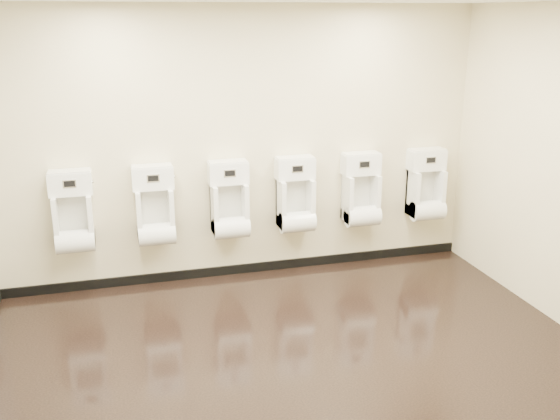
# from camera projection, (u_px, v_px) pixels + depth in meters

# --- Properties ---
(ground) EXTENTS (5.00, 3.50, 0.00)m
(ground) POSITION_uv_depth(u_px,v_px,m) (291.00, 352.00, 5.19)
(ground) COLOR black
(ground) RESTS_ON ground
(back_wall) EXTENTS (5.00, 0.02, 2.80)m
(back_wall) POSITION_uv_depth(u_px,v_px,m) (243.00, 146.00, 6.38)
(back_wall) COLOR beige
(back_wall) RESTS_ON ground
(front_wall) EXTENTS (5.00, 0.02, 2.80)m
(front_wall) POSITION_uv_depth(u_px,v_px,m) (388.00, 280.00, 3.16)
(front_wall) COLOR beige
(front_wall) RESTS_ON ground
(skirting_back) EXTENTS (5.00, 0.02, 0.10)m
(skirting_back) POSITION_uv_depth(u_px,v_px,m) (246.00, 268.00, 6.78)
(skirting_back) COLOR black
(skirting_back) RESTS_ON ground
(urinal_0) EXTENTS (0.42, 0.31, 0.77)m
(urinal_0) POSITION_uv_depth(u_px,v_px,m) (73.00, 218.00, 6.00)
(urinal_0) COLOR white
(urinal_0) RESTS_ON back_wall
(urinal_1) EXTENTS (0.42, 0.31, 0.77)m
(urinal_1) POSITION_uv_depth(u_px,v_px,m) (155.00, 211.00, 6.19)
(urinal_1) COLOR white
(urinal_1) RESTS_ON back_wall
(urinal_2) EXTENTS (0.42, 0.31, 0.77)m
(urinal_2) POSITION_uv_depth(u_px,v_px,m) (230.00, 205.00, 6.38)
(urinal_2) COLOR white
(urinal_2) RESTS_ON back_wall
(urinal_3) EXTENTS (0.42, 0.31, 0.77)m
(urinal_3) POSITION_uv_depth(u_px,v_px,m) (296.00, 200.00, 6.56)
(urinal_3) COLOR white
(urinal_3) RESTS_ON back_wall
(urinal_4) EXTENTS (0.42, 0.31, 0.77)m
(urinal_4) POSITION_uv_depth(u_px,v_px,m) (361.00, 195.00, 6.75)
(urinal_4) COLOR white
(urinal_4) RESTS_ON back_wall
(urinal_5) EXTENTS (0.42, 0.31, 0.77)m
(urinal_5) POSITION_uv_depth(u_px,v_px,m) (426.00, 190.00, 6.94)
(urinal_5) COLOR white
(urinal_5) RESTS_ON back_wall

